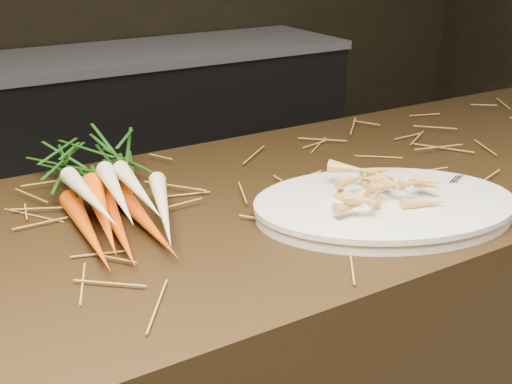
{
  "coord_description": "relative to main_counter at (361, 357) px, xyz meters",
  "views": [
    {
      "loc": [
        -0.82,
        -0.61,
        1.36
      ],
      "look_at": [
        -0.33,
        0.21,
        0.96
      ],
      "focal_mm": 45.0,
      "sensor_mm": 36.0,
      "label": 1
    }
  ],
  "objects": [
    {
      "name": "straw_bedding",
      "position": [
        0.0,
        0.0,
        0.46
      ],
      "size": [
        1.4,
        0.6,
        0.02
      ],
      "primitive_type": null,
      "color": "olive",
      "rests_on": "main_counter"
    },
    {
      "name": "back_counter",
      "position": [
        0.3,
        1.88,
        -0.03
      ],
      "size": [
        1.82,
        0.62,
        0.84
      ],
      "color": "black",
      "rests_on": "ground"
    },
    {
      "name": "root_veg_bunch",
      "position": [
        -0.52,
        0.14,
        0.5
      ],
      "size": [
        0.21,
        0.53,
        0.1
      ],
      "rotation": [
        0.0,
        0.0,
        -0.15
      ],
      "color": "#D54203",
      "rests_on": "main_counter"
    },
    {
      "name": "main_counter",
      "position": [
        0.0,
        0.0,
        0.0
      ],
      "size": [
        2.4,
        0.7,
        0.9
      ],
      "primitive_type": "cube",
      "color": "black",
      "rests_on": "ground"
    },
    {
      "name": "roasted_veg_heap",
      "position": [
        -0.12,
        -0.16,
        0.5
      ],
      "size": [
        0.26,
        0.23,
        0.05
      ],
      "primitive_type": null,
      "rotation": [
        0.0,
        0.0,
        -0.37
      ],
      "color": "#B9793B",
      "rests_on": "serving_platter"
    },
    {
      "name": "serving_fork",
      "position": [
        0.02,
        -0.24,
        0.48
      ],
      "size": [
        0.16,
        0.09,
        0.0
      ],
      "primitive_type": "cube",
      "rotation": [
        0.0,
        0.0,
        -1.11
      ],
      "color": "silver",
      "rests_on": "serving_platter"
    },
    {
      "name": "serving_platter",
      "position": [
        -0.12,
        -0.16,
        0.46
      ],
      "size": [
        0.53,
        0.44,
        0.02
      ],
      "primitive_type": null,
      "rotation": [
        0.0,
        0.0,
        -0.37
      ],
      "color": "white",
      "rests_on": "main_counter"
    }
  ]
}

